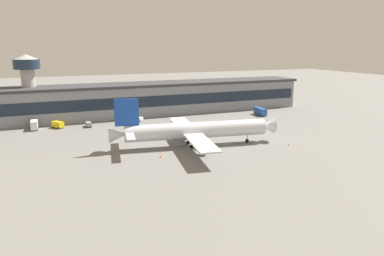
{
  "coord_description": "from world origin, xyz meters",
  "views": [
    {
      "loc": [
        -45.15,
        -97.81,
        31.49
      ],
      "look_at": [
        -1.92,
        6.52,
        5.0
      ],
      "focal_mm": 32.86,
      "sensor_mm": 36.0,
      "label": 1
    }
  ],
  "objects": [
    {
      "name": "control_tower",
      "position": [
        -52.03,
        64.64,
        17.7
      ],
      "size": [
        10.53,
        10.53,
        28.08
      ],
      "color": "#B7B7B2",
      "rests_on": "ground_plane"
    },
    {
      "name": "stair_truck",
      "position": [
        -50.82,
        46.7,
        1.98
      ],
      "size": [
        2.59,
        6.06,
        3.55
      ],
      "color": "white",
      "rests_on": "ground_plane"
    },
    {
      "name": "traffic_cone_0",
      "position": [
        2.83,
        -4.01,
        0.31
      ],
      "size": [
        0.5,
        0.5,
        0.62
      ],
      "primitive_type": "cone",
      "color": "#F2590C",
      "rests_on": "ground_plane"
    },
    {
      "name": "traffic_cone_2",
      "position": [
        25.69,
        -8.8,
        0.28
      ],
      "size": [
        0.45,
        0.45,
        0.57
      ],
      "primitive_type": "cone",
      "color": "#F2590C",
      "rests_on": "ground_plane"
    },
    {
      "name": "follow_me_car",
      "position": [
        -31.01,
        43.81,
        1.09
      ],
      "size": [
        2.01,
        4.4,
        1.85
      ],
      "color": "gray",
      "rests_on": "ground_plane"
    },
    {
      "name": "airliner",
      "position": [
        -2.82,
        2.66,
        5.15
      ],
      "size": [
        54.43,
        46.76,
        16.08
      ],
      "color": "silver",
      "rests_on": "ground_plane"
    },
    {
      "name": "terminal_building",
      "position": [
        0.0,
        60.84,
        7.37
      ],
      "size": [
        151.73,
        19.25,
        14.69
      ],
      "color": "gray",
      "rests_on": "ground_plane"
    },
    {
      "name": "crew_van",
      "position": [
        -42.44,
        46.66,
        1.46
      ],
      "size": [
        4.69,
        5.56,
        2.55
      ],
      "color": "yellow",
      "rests_on": "ground_plane"
    },
    {
      "name": "fuel_truck",
      "position": [
        45.71,
        38.32,
        1.88
      ],
      "size": [
        3.73,
        8.66,
        3.35
      ],
      "color": "#2651A5",
      "rests_on": "ground_plane"
    },
    {
      "name": "pushback_tractor",
      "position": [
        -10.52,
        47.3,
        1.05
      ],
      "size": [
        5.3,
        5.16,
        1.75
      ],
      "color": "white",
      "rests_on": "ground_plane"
    },
    {
      "name": "traffic_cone_1",
      "position": [
        -16.63,
        -5.16,
        0.37
      ],
      "size": [
        0.6,
        0.6,
        0.75
      ],
      "primitive_type": "cone",
      "color": "#F2590C",
      "rests_on": "ground_plane"
    },
    {
      "name": "ground_plane",
      "position": [
        0.0,
        0.0,
        0.0
      ],
      "size": [
        600.0,
        600.0,
        0.0
      ],
      "primitive_type": "plane",
      "color": "slate"
    }
  ]
}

